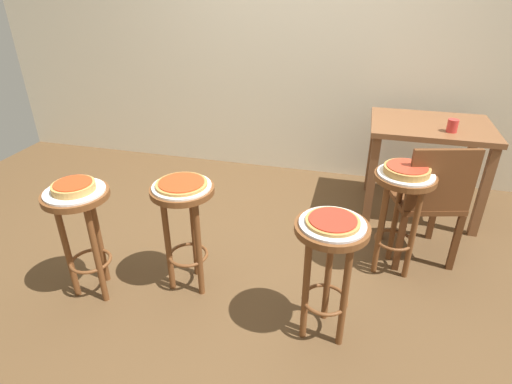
# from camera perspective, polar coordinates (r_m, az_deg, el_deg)

# --- Properties ---
(ground_plane) EXTENTS (6.00, 6.00, 0.00)m
(ground_plane) POSITION_cam_1_polar(r_m,az_deg,el_deg) (2.82, -0.34, -10.05)
(ground_plane) COLOR brown
(back_wall) EXTENTS (6.00, 0.10, 3.00)m
(back_wall) POSITION_cam_1_polar(r_m,az_deg,el_deg) (3.85, 6.52, 24.26)
(back_wall) COLOR beige
(back_wall) RESTS_ON ground_plane
(stool_foreground) EXTENTS (0.36, 0.36, 0.69)m
(stool_foreground) POSITION_cam_1_polar(r_m,az_deg,el_deg) (2.53, -22.86, -3.78)
(stool_foreground) COLOR brown
(stool_foreground) RESTS_ON ground_plane
(serving_plate_foreground) EXTENTS (0.32, 0.32, 0.01)m
(serving_plate_foreground) POSITION_cam_1_polar(r_m,az_deg,el_deg) (2.44, -23.69, 0.09)
(serving_plate_foreground) COLOR silver
(serving_plate_foreground) RESTS_ON stool_foreground
(pizza_foreground) EXTENTS (0.23, 0.23, 0.05)m
(pizza_foreground) POSITION_cam_1_polar(r_m,az_deg,el_deg) (2.43, -23.82, 0.68)
(pizza_foreground) COLOR tan
(pizza_foreground) RESTS_ON serving_plate_foreground
(stool_middle) EXTENTS (0.36, 0.36, 0.69)m
(stool_middle) POSITION_cam_1_polar(r_m,az_deg,el_deg) (2.09, 10.02, -8.81)
(stool_middle) COLOR brown
(stool_middle) RESTS_ON ground_plane
(serving_plate_middle) EXTENTS (0.32, 0.32, 0.01)m
(serving_plate_middle) POSITION_cam_1_polar(r_m,az_deg,el_deg) (1.98, 10.48, -4.34)
(serving_plate_middle) COLOR silver
(serving_plate_middle) RESTS_ON stool_middle
(pizza_middle) EXTENTS (0.26, 0.26, 0.02)m
(pizza_middle) POSITION_cam_1_polar(r_m,az_deg,el_deg) (1.97, 10.52, -3.95)
(pizza_middle) COLOR #B78442
(pizza_middle) RESTS_ON serving_plate_middle
(stool_leftside) EXTENTS (0.36, 0.36, 0.69)m
(stool_leftside) POSITION_cam_1_polar(r_m,az_deg,el_deg) (2.42, -9.80, -3.28)
(stool_leftside) COLOR brown
(stool_leftside) RESTS_ON ground_plane
(serving_plate_leftside) EXTENTS (0.33, 0.33, 0.01)m
(serving_plate_leftside) POSITION_cam_1_polar(r_m,az_deg,el_deg) (2.32, -10.18, 0.79)
(serving_plate_leftside) COLOR white
(serving_plate_leftside) RESTS_ON stool_leftside
(pizza_leftside) EXTENTS (0.29, 0.29, 0.02)m
(pizza_leftside) POSITION_cam_1_polar(r_m,az_deg,el_deg) (2.32, -10.21, 1.14)
(pizza_leftside) COLOR #B78442
(pizza_leftside) RESTS_ON serving_plate_leftside
(stool_rear) EXTENTS (0.36, 0.36, 0.69)m
(stool_rear) POSITION_cam_1_polar(r_m,az_deg,el_deg) (2.67, 19.28, -1.39)
(stool_rear) COLOR brown
(stool_rear) RESTS_ON ground_plane
(serving_plate_rear) EXTENTS (0.33, 0.33, 0.01)m
(serving_plate_rear) POSITION_cam_1_polar(r_m,az_deg,el_deg) (2.58, 19.94, 2.35)
(serving_plate_rear) COLOR silver
(serving_plate_rear) RESTS_ON stool_rear
(pizza_rear) EXTENTS (0.27, 0.27, 0.05)m
(pizza_rear) POSITION_cam_1_polar(r_m,az_deg,el_deg) (2.57, 20.04, 2.92)
(pizza_rear) COLOR #B78442
(pizza_rear) RESTS_ON serving_plate_rear
(dining_table) EXTENTS (0.88, 0.66, 0.74)m
(dining_table) POSITION_cam_1_polar(r_m,az_deg,el_deg) (3.43, 22.66, 6.59)
(dining_table) COLOR brown
(dining_table) RESTS_ON ground_plane
(cup_near_edge) EXTENTS (0.07, 0.07, 0.09)m
(cup_near_edge) POSITION_cam_1_polar(r_m,az_deg,el_deg) (3.25, 25.41, 8.24)
(cup_near_edge) COLOR red
(cup_near_edge) RESTS_ON dining_table
(wooden_chair) EXTENTS (0.49, 0.49, 0.85)m
(wooden_chair) POSITION_cam_1_polar(r_m,az_deg,el_deg) (2.85, 22.67, -0.84)
(wooden_chair) COLOR #5B3319
(wooden_chair) RESTS_ON ground_plane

